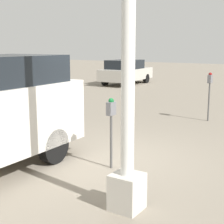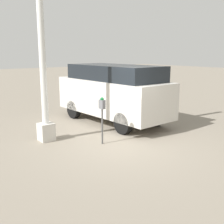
% 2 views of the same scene
% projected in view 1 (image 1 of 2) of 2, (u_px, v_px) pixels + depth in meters
% --- Properties ---
extents(ground_plane, '(80.00, 80.00, 0.00)m').
position_uv_depth(ground_plane, '(107.00, 156.00, 7.60)').
color(ground_plane, gray).
extents(parking_meter_near, '(0.20, 0.11, 1.41)m').
position_uv_depth(parking_meter_near, '(111.00, 117.00, 6.67)').
color(parking_meter_near, '#4C4C4C').
rests_on(parking_meter_near, ground).
extents(parking_meter_far, '(0.20, 0.11, 1.57)m').
position_uv_depth(parking_meter_far, '(210.00, 85.00, 10.93)').
color(parking_meter_far, '#4C4C4C').
rests_on(parking_meter_far, ground).
extents(lamp_post, '(0.44, 0.44, 6.95)m').
position_uv_depth(lamp_post, '(128.00, 24.00, 4.62)').
color(lamp_post, beige).
rests_on(lamp_post, ground).
extents(car_distant, '(4.26, 2.02, 1.53)m').
position_uv_depth(car_distant, '(126.00, 72.00, 21.54)').
color(car_distant, '#B7B2A8').
rests_on(car_distant, ground).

